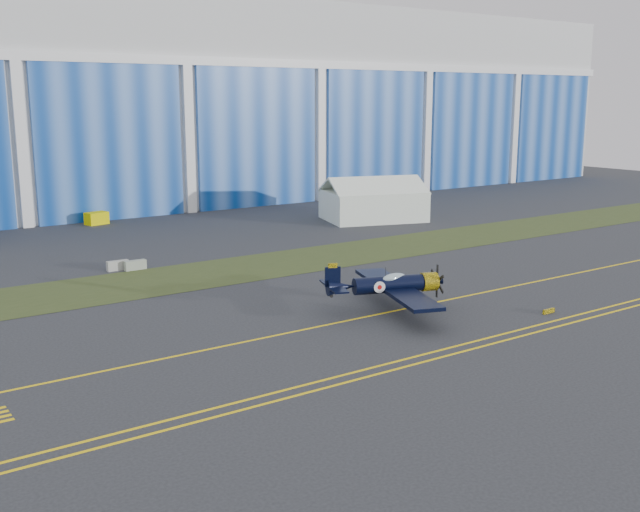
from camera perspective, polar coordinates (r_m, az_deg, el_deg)
ground at (r=53.50m, az=-8.62°, el=-5.15°), size 260.00×260.00×0.00m
grass_median at (r=65.94m, az=-14.02°, el=-2.10°), size 260.00×10.00×0.02m
taxiway_centreline at (r=49.25m, az=-6.03°, el=-6.57°), size 200.00×0.20×0.02m
edge_line_near at (r=41.66m, az=0.39°, el=-10.02°), size 80.00×0.20×0.02m
edge_line_far at (r=42.42m, az=-0.40°, el=-9.60°), size 80.00×0.20×0.02m
guard_board_right at (r=57.95m, az=17.03°, el=-4.04°), size 1.20×0.15×0.35m
warbird at (r=55.82m, az=5.28°, el=-2.17°), size 13.81×15.12×3.69m
tent at (r=98.01m, az=4.08°, el=4.43°), size 14.52×12.33×5.76m
tug at (r=98.61m, az=-16.66°, el=2.77°), size 2.99×2.26×1.55m
gse_box at (r=114.87m, az=4.07°, el=4.58°), size 3.59×2.38×1.99m
barrier_a at (r=71.61m, az=-15.15°, el=-0.70°), size 2.01×0.64×0.90m
barrier_b at (r=71.35m, az=-13.90°, el=-0.68°), size 2.01×0.62×0.90m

